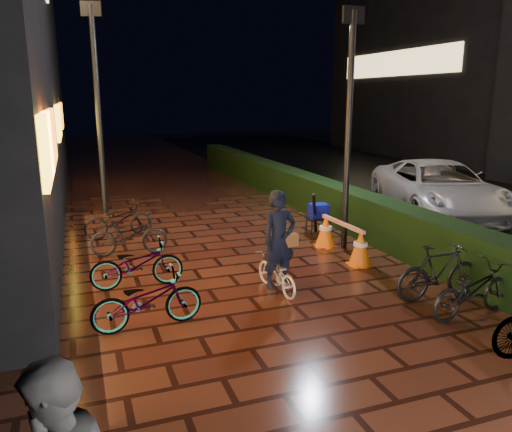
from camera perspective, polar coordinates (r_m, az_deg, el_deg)
name	(u,v)px	position (r m, az deg, el deg)	size (l,w,h in m)	color
ground	(326,336)	(7.23, 8.04, -13.39)	(80.00, 80.00, 0.00)	#381911
hedge	(300,189)	(15.34, 5.06, 3.07)	(0.70, 20.00, 1.00)	black
van	(438,188)	(14.93, 20.08, 3.01)	(2.48, 5.38, 1.50)	silver
lamp_post_hedge	(349,121)	(10.75, 10.57, 10.58)	(0.47, 0.13, 5.00)	black
lamp_post_sf	(98,101)	(14.63, -17.65, 12.38)	(0.54, 0.25, 5.69)	black
cyclist	(278,255)	(8.40, 2.50, -4.52)	(0.67, 1.28, 1.77)	white
traffic_barrier	(342,239)	(10.58, 9.80, -2.58)	(0.51, 1.81, 0.73)	orange
cart_assembly	(318,212)	(12.01, 7.11, 0.43)	(0.65, 0.60, 1.10)	black
parked_bikes_storefront	(131,249)	(9.83, -14.11, -3.70)	(1.75, 5.79, 0.84)	black
parked_bikes_hedge	(481,292)	(8.12, 24.33, -7.97)	(1.65, 2.60, 0.93)	black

